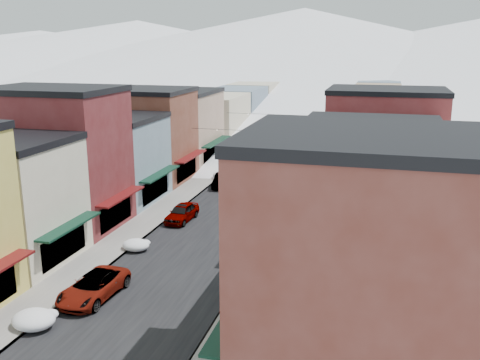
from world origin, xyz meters
The scene contains 37 objects.
road centered at (0.00, 60.00, 0.01)m, with size 10.00×160.00×0.01m, color black.
sidewalk_left centered at (-6.60, 60.00, 0.07)m, with size 3.20×160.00×0.15m, color gray.
sidewalk_right centered at (6.60, 60.00, 0.07)m, with size 3.20×160.00×0.15m, color gray.
curb_left centered at (-5.05, 60.00, 0.07)m, with size 0.10×160.00×0.15m, color slate.
curb_right centered at (5.05, 60.00, 0.07)m, with size 0.10×160.00×0.15m, color slate.
bldg_l_cream centered at (-13.19, 12.50, 4.76)m, with size 11.30×8.20×9.50m.
bldg_l_brick_near centered at (-13.69, 20.50, 6.26)m, with size 12.30×8.20×12.50m.
bldg_l_grayblue centered at (-13.19, 29.00, 4.51)m, with size 11.30×9.20×9.00m.
bldg_l_brick_far centered at (-14.19, 38.00, 5.51)m, with size 13.30×9.20×11.00m.
bldg_l_tan centered at (-13.19, 48.00, 5.01)m, with size 11.30×11.20×10.00m.
bldg_r_brick_near centered at (13.69, 3.00, 6.26)m, with size 12.30×9.20×12.50m.
bldg_r_green centered at (13.19, 12.00, 4.76)m, with size 11.30×9.20×9.50m.
bldg_r_blue centered at (13.19, 21.00, 5.26)m, with size 11.30×9.20×10.50m.
bldg_r_cream centered at (13.69, 30.00, 4.51)m, with size 12.30×9.20×9.00m.
bldg_r_brick_far centered at (14.19, 39.00, 5.76)m, with size 13.30×9.20×11.50m.
bldg_r_tan centered at (13.19, 49.00, 4.76)m, with size 11.30×11.20×9.50m.
distant_blocks centered at (0.00, 83.00, 4.00)m, with size 34.00×55.00×8.00m.
mountain_ridge centered at (-19.47, 277.18, 14.36)m, with size 670.00×340.00×34.00m.
overhead_cables centered at (0.00, 47.50, 6.20)m, with size 16.40×15.04×0.04m.
car_white_suv centered at (-3.50, 8.42, 0.79)m, with size 2.64×5.72×1.59m, color white.
car_silver_sedan centered at (-3.61, 24.52, 0.81)m, with size 1.91×4.75×1.62m, color #96989E.
car_dark_hatch centered at (-3.50, 37.04, 0.77)m, with size 1.63×4.67×1.54m, color black.
car_silver_wagon centered at (-4.30, 49.28, 0.66)m, with size 1.86×4.56×1.32m, color #AAACB3.
car_green_sedan centered at (3.77, 20.31, 0.72)m, with size 1.53×4.38×1.44m, color black.
car_gray_suv centered at (4.00, 26.74, 0.70)m, with size 1.64×4.09×1.39m, color gray.
car_black_sedan centered at (3.74, 35.31, 0.70)m, with size 1.96×4.83×1.40m, color black.
car_lane_silver centered at (-0.60, 59.30, 0.67)m, with size 1.58×3.93×1.34m, color #94959B.
car_lane_white centered at (1.25, 64.00, 0.84)m, with size 2.79×6.06×1.68m, color #BABABC.
fire_hydrant centered at (6.03, 6.36, 0.47)m, with size 0.41×0.31×0.70m.
parking_sign centered at (5.33, 11.82, 1.41)m, with size 0.06×0.29×2.16m.
trash_can centered at (5.81, 21.63, 0.58)m, with size 0.50×0.50×0.85m.
streetlamp_near centered at (5.20, 21.55, 2.61)m, with size 0.32×0.32×3.90m.
streetlamp_far centered at (5.20, 44.97, 2.56)m, with size 0.32×0.32×3.82m.
planter_far centered at (6.59, 6.86, 0.46)m, with size 0.35×0.35×0.62m, color #2F622D.
snow_pile_near centered at (-4.88, 4.21, 0.52)m, with size 2.57×2.78×1.09m.
snow_pile_mid centered at (-4.48, 16.77, 0.44)m, with size 2.18×2.54×0.92m.
snow_pile_far centered at (-4.28, 40.39, 0.54)m, with size 2.68×2.85×1.13m.
Camera 1 is at (13.97, -19.79, 16.14)m, focal length 40.00 mm.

